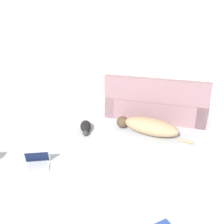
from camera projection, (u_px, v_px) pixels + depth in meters
wall_back at (122, 49)px, 5.46m from camera, size 7.32×0.06×2.58m
couch at (156, 104)px, 5.16m from camera, size 2.02×0.86×0.90m
dog at (149, 126)px, 4.51m from camera, size 1.45×0.62×0.30m
cat at (86, 127)px, 4.65m from camera, size 0.33×0.57×0.16m
laptop_open at (37, 161)px, 3.62m from camera, size 0.44×0.39×0.21m
book_cream at (153, 171)px, 3.50m from camera, size 0.22×0.19×0.02m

